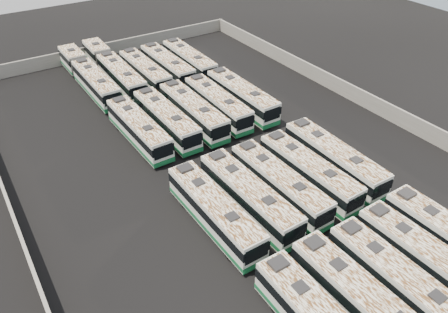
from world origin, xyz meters
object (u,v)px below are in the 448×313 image
bus_midback_far_left (139,129)px  bus_back_center (145,72)px  bus_front_left (364,304)px  bus_midfront_left (249,197)px  bus_midfront_far_right (334,159)px  bus_back_left (113,69)px  bus_midfront_right (309,172)px  bus_front_center (400,284)px  bus_midfront_center (279,184)px  bus_midfront_far_left (215,212)px  bus_back_far_left (88,75)px  bus_back_far_right (189,61)px  bus_midback_center (193,111)px  bus_back_right (167,66)px  bus_midback_far_right (242,96)px  bus_midback_left (166,119)px  bus_midback_right (218,104)px  bus_front_right (428,262)px

bus_midback_far_left → bus_back_center: 15.94m
bus_front_left → bus_midfront_left: 14.17m
bus_midfront_far_right → bus_back_left: bus_midfront_far_right is taller
bus_midfront_left → bus_midfront_right: 7.39m
bus_front_center → bus_back_left: 49.41m
bus_front_left → bus_back_center: 45.50m
bus_midfront_center → bus_midfront_right: 3.76m
bus_front_center → bus_midback_far_left: (-7.39, 31.41, -0.00)m
bus_front_center → bus_midfront_center: bearing=89.9°
bus_midback_far_left → bus_back_left: bus_back_left is taller
bus_front_left → bus_back_left: size_ratio=0.65×
bus_midfront_far_left → bus_back_left: size_ratio=0.64×
bus_back_far_left → bus_back_far_right: bearing=-13.7°
bus_midback_far_left → bus_front_center: bearing=-78.0°
bus_midback_center → bus_back_right: bearing=75.8°
bus_back_right → bus_midback_far_right: bearing=-75.3°
bus_front_center → bus_midfront_far_right: size_ratio=0.96×
bus_front_left → bus_midback_left: 31.32m
bus_back_center → bus_back_far_right: bearing=-0.0°
bus_front_left → bus_front_center: bearing=-4.5°
bus_midback_center → bus_back_center: bus_midback_center is taller
bus_midfront_far_left → bus_midfront_center: (7.42, -0.06, -0.01)m
bus_midback_right → bus_back_center: size_ratio=1.01×
bus_front_right → bus_midfront_center: size_ratio=1.00×
bus_front_right → bus_midback_right: bearing=88.7°
bus_midfront_far_left → bus_midfront_center: 7.42m
bus_midfront_far_right → bus_midfront_left: bearing=-178.5°
bus_midfront_far_left → bus_midfront_right: bearing=-1.2°
bus_midfront_right → bus_back_left: (-7.30, 34.99, 0.04)m
bus_midback_far_right → bus_midfront_far_left: bearing=-131.3°
bus_midfront_left → bus_back_left: bus_midfront_left is taller
bus_midfront_center → bus_midfront_far_right: (7.47, 0.10, 0.06)m
bus_midfront_left → bus_back_center: bearing=82.1°
bus_front_right → bus_back_left: (-7.29, 49.07, 0.04)m
bus_midfront_left → bus_midback_right: bearing=65.5°
bus_front_center → bus_back_far_right: size_ratio=0.98×
bus_midback_left → bus_back_left: bus_back_left is taller
bus_back_far_left → bus_back_left: bus_back_left is taller
bus_front_right → bus_midfront_left: size_ratio=0.97×
bus_midback_far_right → bus_back_center: bearing=117.8°
bus_front_left → bus_front_center: (3.68, -0.22, -0.05)m
bus_midback_far_left → bus_midback_far_right: bus_midback_far_right is taller
bus_midback_left → bus_midback_far_right: bearing=-0.7°
bus_back_center → bus_midfront_far_right: bearing=-76.8°
bus_front_left → bus_midback_far_right: (11.08, 31.27, 0.02)m
bus_midback_left → bus_midfront_right: bearing=-67.2°
bus_midfront_far_right → bus_back_far_left: bus_midfront_far_right is taller
bus_midfront_far_left → bus_midfront_left: 3.79m
bus_midfront_far_left → bus_midback_left: 17.51m
bus_front_left → bus_midfront_far_right: size_ratio=0.99×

